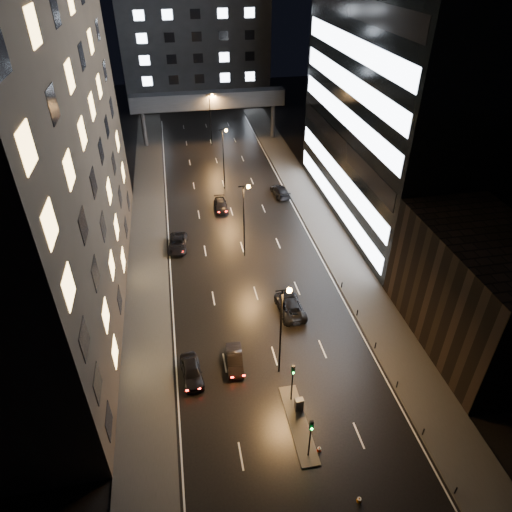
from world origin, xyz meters
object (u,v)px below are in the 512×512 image
(car_away_d, at_px, (221,205))
(car_toward_a, at_px, (290,306))
(car_away_b, at_px, (235,360))
(utility_cabinet, at_px, (299,404))
(car_away_a, at_px, (192,371))
(car_toward_b, at_px, (280,191))
(car_away_c, at_px, (178,244))

(car_away_d, height_order, car_toward_a, car_toward_a)
(car_away_b, height_order, utility_cabinet, utility_cabinet)
(car_away_a, height_order, utility_cabinet, car_away_a)
(car_away_d, relative_size, utility_cabinet, 3.69)
(car_toward_b, bearing_deg, car_away_a, 59.60)
(car_toward_a, xyz_separation_m, utility_cabinet, (-2.43, -12.80, 0.02))
(car_away_a, distance_m, car_away_b, 4.27)
(car_away_c, distance_m, car_toward_a, 19.13)
(car_away_b, height_order, car_toward_b, car_toward_b)
(car_away_a, distance_m, car_away_d, 32.86)
(car_away_d, bearing_deg, car_away_b, -93.96)
(car_toward_a, bearing_deg, car_away_d, -81.88)
(car_away_b, xyz_separation_m, car_toward_a, (7.19, 6.61, 0.08))
(car_away_a, relative_size, car_away_c, 0.88)
(car_away_a, bearing_deg, car_toward_a, 27.23)
(car_toward_a, bearing_deg, utility_cabinet, 76.77)
(car_away_b, bearing_deg, utility_cabinet, -48.63)
(car_away_b, height_order, car_away_d, car_away_b)
(car_toward_a, relative_size, utility_cabinet, 4.35)
(car_toward_a, height_order, car_toward_b, car_toward_a)
(car_away_a, relative_size, utility_cabinet, 3.54)
(car_away_d, xyz_separation_m, car_toward_a, (4.63, -24.81, 0.09))
(car_away_b, xyz_separation_m, utility_cabinet, (4.75, -6.19, 0.09))
(car_away_c, bearing_deg, car_away_b, -72.58)
(car_away_b, xyz_separation_m, car_away_c, (-4.46, 21.78, 0.02))
(car_away_d, distance_m, car_toward_a, 25.24)
(car_away_c, xyz_separation_m, utility_cabinet, (9.21, -27.98, 0.07))
(car_away_b, height_order, car_away_c, car_away_c)
(car_toward_b, bearing_deg, car_toward_a, 74.20)
(car_away_d, bearing_deg, car_toward_b, 16.69)
(car_away_a, bearing_deg, utility_cabinet, -36.95)
(car_toward_b, xyz_separation_m, utility_cabinet, (-7.79, -40.48, 0.03))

